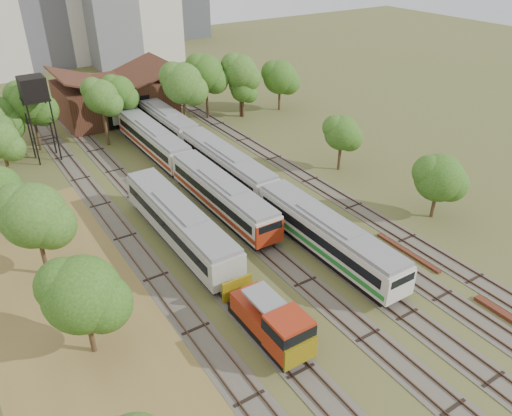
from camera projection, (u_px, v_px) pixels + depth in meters
ground at (422, 353)px, 34.11m from camera, size 240.00×240.00×0.00m
dry_grass_patch at (128, 389)px, 31.44m from camera, size 14.00×60.00×0.04m
tracks at (230, 205)px, 52.00m from camera, size 24.60×80.00×0.19m
railcar_red_set at (184, 165)px, 56.12m from camera, size 2.92×34.58×3.61m
railcar_green_set at (227, 165)px, 56.03m from camera, size 2.94×52.07×3.64m
railcar_rear at (106, 101)px, 75.88m from camera, size 3.21×16.08×3.98m
shunter_locomotive at (273, 324)px, 34.19m from camera, size 2.64×8.10×3.45m
old_grey_coach at (179, 223)px, 44.79m from camera, size 3.11×18.00×3.85m
water_tower at (33, 91)px, 57.91m from camera, size 2.96×2.96×10.27m
rail_pile_far at (408, 252)px, 44.32m from camera, size 0.44×7.08×0.23m
maintenance_shed at (116, 98)px, 74.45m from camera, size 16.45×11.55×7.58m
tree_band_left at (32, 207)px, 41.44m from camera, size 7.61×61.62×8.27m
tree_band_far at (149, 89)px, 67.09m from camera, size 46.11×9.17×9.44m
tree_band_right at (352, 139)px, 56.42m from camera, size 4.82×39.73×6.66m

